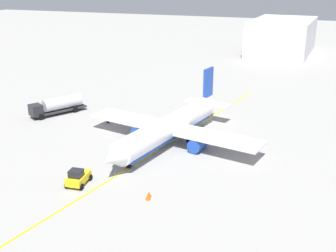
# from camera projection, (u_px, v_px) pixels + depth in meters

# --- Properties ---
(ground_plane) EXTENTS (400.00, 400.00, 0.00)m
(ground_plane) POSITION_uv_depth(u_px,v_px,m) (168.00, 144.00, 65.24)
(ground_plane) COLOR #9E9B96
(airplane) EXTENTS (31.46, 29.83, 9.59)m
(airplane) POSITION_uv_depth(u_px,v_px,m) (170.00, 127.00, 64.74)
(airplane) COLOR white
(airplane) RESTS_ON ground
(fuel_tanker) EXTENTS (10.53, 7.55, 3.15)m
(fuel_tanker) POSITION_uv_depth(u_px,v_px,m) (57.00, 105.00, 78.55)
(fuel_tanker) COLOR #2D2D33
(fuel_tanker) RESTS_ON ground
(pushback_tug) EXTENTS (3.78, 2.62, 2.20)m
(pushback_tug) POSITION_uv_depth(u_px,v_px,m) (78.00, 177.00, 52.41)
(pushback_tug) COLOR yellow
(pushback_tug) RESTS_ON ground
(refueling_worker) EXTENTS (0.56, 0.63, 1.71)m
(refueling_worker) POSITION_uv_depth(u_px,v_px,m) (108.00, 119.00, 74.10)
(refueling_worker) COLOR navy
(refueling_worker) RESTS_ON ground
(safety_cone_nose) EXTENTS (0.67, 0.67, 0.74)m
(safety_cone_nose) POSITION_uv_depth(u_px,v_px,m) (148.00, 197.00, 49.12)
(safety_cone_nose) COLOR #F2590F
(safety_cone_nose) RESTS_ON ground
(safety_cone_wingtip) EXTENTS (0.64, 0.64, 0.71)m
(safety_cone_wingtip) POSITION_uv_depth(u_px,v_px,m) (149.00, 194.00, 49.71)
(safety_cone_wingtip) COLOR #F2590F
(safety_cone_wingtip) RESTS_ON ground
(distant_hangar) EXTENTS (32.90, 20.57, 10.96)m
(distant_hangar) POSITION_uv_depth(u_px,v_px,m) (282.00, 36.00, 137.75)
(distant_hangar) COLOR silver
(distant_hangar) RESTS_ON ground
(taxi_line_marking) EXTENTS (70.04, 15.11, 0.01)m
(taxi_line_marking) POSITION_uv_depth(u_px,v_px,m) (168.00, 144.00, 65.23)
(taxi_line_marking) COLOR yellow
(taxi_line_marking) RESTS_ON ground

